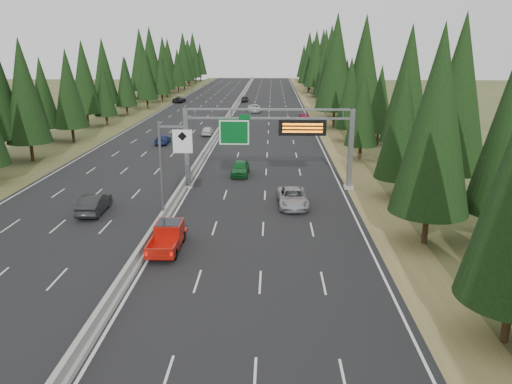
# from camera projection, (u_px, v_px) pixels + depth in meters

# --- Properties ---
(road) EXTENTS (32.00, 260.00, 0.08)m
(road) POSITION_uv_depth(u_px,v_px,m) (226.00, 122.00, 92.74)
(road) COLOR black
(road) RESTS_ON ground
(shoulder_right) EXTENTS (3.60, 260.00, 0.06)m
(shoulder_right) POSITION_uv_depth(u_px,v_px,m) (322.00, 122.00, 92.18)
(shoulder_right) COLOR olive
(shoulder_right) RESTS_ON ground
(shoulder_left) EXTENTS (3.60, 260.00, 0.06)m
(shoulder_left) POSITION_uv_depth(u_px,v_px,m) (131.00, 121.00, 93.31)
(shoulder_left) COLOR #3F4821
(shoulder_left) RESTS_ON ground
(median_barrier) EXTENTS (0.70, 260.00, 0.85)m
(median_barrier) POSITION_uv_depth(u_px,v_px,m) (226.00, 119.00, 92.64)
(median_barrier) COLOR gray
(median_barrier) RESTS_ON road
(sign_gantry) EXTENTS (16.75, 0.98, 7.80)m
(sign_gantry) POSITION_uv_depth(u_px,v_px,m) (275.00, 136.00, 47.72)
(sign_gantry) COLOR slate
(sign_gantry) RESTS_ON road
(hov_sign_pole) EXTENTS (2.80, 0.50, 8.00)m
(hov_sign_pole) POSITION_uv_depth(u_px,v_px,m) (168.00, 165.00, 38.63)
(hov_sign_pole) COLOR slate
(hov_sign_pole) RESTS_ON road
(tree_row_right) EXTENTS (12.34, 244.83, 18.97)m
(tree_row_right) POSITION_uv_depth(u_px,v_px,m) (358.00, 73.00, 78.67)
(tree_row_right) COLOR black
(tree_row_right) RESTS_ON ground
(tree_row_left) EXTENTS (11.64, 242.96, 18.90)m
(tree_row_left) POSITION_uv_depth(u_px,v_px,m) (91.00, 72.00, 85.13)
(tree_row_left) COLOR black
(tree_row_left) RESTS_ON ground
(silver_minivan) EXTENTS (2.79, 5.60, 1.53)m
(silver_minivan) POSITION_uv_depth(u_px,v_px,m) (293.00, 198.00, 43.53)
(silver_minivan) COLOR #999A9E
(silver_minivan) RESTS_ON road
(red_pickup) EXTENTS (1.89, 5.29, 1.72)m
(red_pickup) POSITION_uv_depth(u_px,v_px,m) (168.00, 234.00, 34.52)
(red_pickup) COLOR black
(red_pickup) RESTS_ON road
(car_ahead_green) EXTENTS (1.93, 4.64, 1.57)m
(car_ahead_green) POSITION_uv_depth(u_px,v_px,m) (240.00, 168.00, 53.99)
(car_ahead_green) COLOR #166026
(car_ahead_green) RESTS_ON road
(car_ahead_dkred) EXTENTS (1.83, 4.52, 1.46)m
(car_ahead_dkred) POSITION_uv_depth(u_px,v_px,m) (304.00, 118.00, 91.68)
(car_ahead_dkred) COLOR #5A0C1C
(car_ahead_dkred) RESTS_ON road
(car_ahead_dkgrey) EXTENTS (2.21, 5.07, 1.45)m
(car_ahead_dkgrey) POSITION_uv_depth(u_px,v_px,m) (285.00, 127.00, 81.89)
(car_ahead_dkgrey) COLOR black
(car_ahead_dkgrey) RESTS_ON road
(car_ahead_white) EXTENTS (3.07, 5.76, 1.54)m
(car_ahead_white) POSITION_uv_depth(u_px,v_px,m) (254.00, 108.00, 105.55)
(car_ahead_white) COLOR white
(car_ahead_white) RESTS_ON road
(car_ahead_far) EXTENTS (1.74, 4.23, 1.44)m
(car_ahead_far) POSITION_uv_depth(u_px,v_px,m) (245.00, 99.00, 124.58)
(car_ahead_far) COLOR black
(car_ahead_far) RESTS_ON road
(car_onc_near) EXTENTS (1.89, 4.97, 1.62)m
(car_onc_near) POSITION_uv_depth(u_px,v_px,m) (94.00, 204.00, 41.74)
(car_onc_near) COLOR black
(car_onc_near) RESTS_ON road
(car_onc_blue) EXTENTS (1.97, 4.56, 1.31)m
(car_onc_blue) POSITION_uv_depth(u_px,v_px,m) (163.00, 139.00, 71.32)
(car_onc_blue) COLOR navy
(car_onc_blue) RESTS_ON road
(car_onc_white) EXTENTS (1.67, 4.09, 1.39)m
(car_onc_white) POSITION_uv_depth(u_px,v_px,m) (208.00, 131.00, 78.15)
(car_onc_white) COLOR silver
(car_onc_white) RESTS_ON road
(car_onc_far) EXTENTS (2.73, 5.47, 1.49)m
(car_onc_far) POSITION_uv_depth(u_px,v_px,m) (179.00, 99.00, 123.51)
(car_onc_far) COLOR black
(car_onc_far) RESTS_ON road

